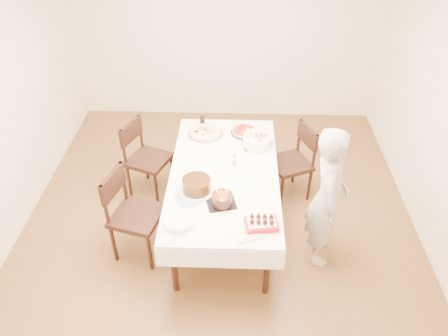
{
  "coord_description": "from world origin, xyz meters",
  "views": [
    {
      "loc": [
        0.18,
        -3.65,
        3.59
      ],
      "look_at": [
        0.05,
        -0.02,
        0.81
      ],
      "focal_mm": 35.0,
      "sensor_mm": 36.0,
      "label": 1
    }
  ],
  "objects_px": {
    "chair_right_savory": "(290,163)",
    "pizza_white": "(206,133)",
    "chair_left_savory": "(149,160)",
    "birthday_cake": "(222,196)",
    "dining_table": "(224,199)",
    "layer_cake": "(197,185)",
    "cola_glass": "(202,120)",
    "pasta_bowl": "(258,140)",
    "person": "(328,198)",
    "taper_candle": "(248,137)",
    "pizza_pepperoni": "(244,131)",
    "chair_left_dessert": "(137,216)",
    "strawberry_box": "(261,223)"
  },
  "relations": [
    {
      "from": "pizza_pepperoni",
      "to": "layer_cake",
      "type": "bearing_deg",
      "value": -113.78
    },
    {
      "from": "chair_right_savory",
      "to": "pizza_white",
      "type": "height_order",
      "value": "chair_right_savory"
    },
    {
      "from": "chair_left_savory",
      "to": "cola_glass",
      "type": "distance_m",
      "value": 0.81
    },
    {
      "from": "pizza_pepperoni",
      "to": "cola_glass",
      "type": "relative_size",
      "value": 2.94
    },
    {
      "from": "chair_right_savory",
      "to": "pasta_bowl",
      "type": "distance_m",
      "value": 0.53
    },
    {
      "from": "person",
      "to": "layer_cake",
      "type": "relative_size",
      "value": 4.3
    },
    {
      "from": "birthday_cake",
      "to": "strawberry_box",
      "type": "height_order",
      "value": "birthday_cake"
    },
    {
      "from": "pizza_white",
      "to": "pizza_pepperoni",
      "type": "height_order",
      "value": "same"
    },
    {
      "from": "chair_left_dessert",
      "to": "strawberry_box",
      "type": "height_order",
      "value": "chair_left_dessert"
    },
    {
      "from": "birthday_cake",
      "to": "chair_right_savory",
      "type": "bearing_deg",
      "value": 53.92
    },
    {
      "from": "chair_left_savory",
      "to": "pizza_white",
      "type": "relative_size",
      "value": 2.25
    },
    {
      "from": "chair_right_savory",
      "to": "pizza_white",
      "type": "xyz_separation_m",
      "value": [
        -1.02,
        0.18,
        0.3
      ]
    },
    {
      "from": "chair_right_savory",
      "to": "birthday_cake",
      "type": "height_order",
      "value": "chair_right_savory"
    },
    {
      "from": "cola_glass",
      "to": "person",
      "type": "bearing_deg",
      "value": -45.98
    },
    {
      "from": "chair_left_dessert",
      "to": "pizza_white",
      "type": "xyz_separation_m",
      "value": [
        0.62,
        1.17,
        0.26
      ]
    },
    {
      "from": "dining_table",
      "to": "pasta_bowl",
      "type": "distance_m",
      "value": 0.78
    },
    {
      "from": "layer_cake",
      "to": "taper_candle",
      "type": "bearing_deg",
      "value": 56.92
    },
    {
      "from": "layer_cake",
      "to": "birthday_cake",
      "type": "bearing_deg",
      "value": -36.49
    },
    {
      "from": "pasta_bowl",
      "to": "layer_cake",
      "type": "bearing_deg",
      "value": -126.87
    },
    {
      "from": "chair_left_savory",
      "to": "cola_glass",
      "type": "relative_size",
      "value": 8.73
    },
    {
      "from": "chair_left_savory",
      "to": "pasta_bowl",
      "type": "distance_m",
      "value": 1.33
    },
    {
      "from": "strawberry_box",
      "to": "person",
      "type": "bearing_deg",
      "value": 29.99
    },
    {
      "from": "taper_candle",
      "to": "strawberry_box",
      "type": "distance_m",
      "value": 1.27
    },
    {
      "from": "pasta_bowl",
      "to": "person",
      "type": "bearing_deg",
      "value": -54.94
    },
    {
      "from": "dining_table",
      "to": "chair_right_savory",
      "type": "height_order",
      "value": "chair_right_savory"
    },
    {
      "from": "cola_glass",
      "to": "layer_cake",
      "type": "height_order",
      "value": "layer_cake"
    },
    {
      "from": "chair_left_savory",
      "to": "strawberry_box",
      "type": "height_order",
      "value": "chair_left_savory"
    },
    {
      "from": "person",
      "to": "taper_candle",
      "type": "xyz_separation_m",
      "value": [
        -0.78,
        0.88,
        0.1
      ]
    },
    {
      "from": "dining_table",
      "to": "pizza_white",
      "type": "height_order",
      "value": "pizza_white"
    },
    {
      "from": "pizza_white",
      "to": "birthday_cake",
      "type": "height_order",
      "value": "birthday_cake"
    },
    {
      "from": "cola_glass",
      "to": "birthday_cake",
      "type": "relative_size",
      "value": 0.56
    },
    {
      "from": "chair_left_dessert",
      "to": "person",
      "type": "relative_size",
      "value": 0.65
    },
    {
      "from": "chair_left_dessert",
      "to": "person",
      "type": "bearing_deg",
      "value": -163.9
    },
    {
      "from": "pizza_pepperoni",
      "to": "birthday_cake",
      "type": "bearing_deg",
      "value": -99.64
    },
    {
      "from": "taper_candle",
      "to": "layer_cake",
      "type": "bearing_deg",
      "value": -123.08
    },
    {
      "from": "dining_table",
      "to": "chair_right_savory",
      "type": "bearing_deg",
      "value": 35.87
    },
    {
      "from": "chair_left_savory",
      "to": "taper_candle",
      "type": "xyz_separation_m",
      "value": [
        1.17,
        -0.08,
        0.41
      ]
    },
    {
      "from": "dining_table",
      "to": "layer_cake",
      "type": "bearing_deg",
      "value": -130.46
    },
    {
      "from": "birthday_cake",
      "to": "pizza_pepperoni",
      "type": "bearing_deg",
      "value": 80.36
    },
    {
      "from": "chair_left_dessert",
      "to": "pizza_pepperoni",
      "type": "xyz_separation_m",
      "value": [
        1.08,
        1.22,
        0.26
      ]
    },
    {
      "from": "dining_table",
      "to": "cola_glass",
      "type": "relative_size",
      "value": 19.43
    },
    {
      "from": "chair_right_savory",
      "to": "person",
      "type": "height_order",
      "value": "person"
    },
    {
      "from": "person",
      "to": "pizza_white",
      "type": "xyz_separation_m",
      "value": [
        -1.27,
        1.14,
        -0.01
      ]
    },
    {
      "from": "cola_glass",
      "to": "strawberry_box",
      "type": "relative_size",
      "value": 0.38
    },
    {
      "from": "dining_table",
      "to": "strawberry_box",
      "type": "xyz_separation_m",
      "value": [
        0.37,
        -0.79,
        0.41
      ]
    },
    {
      "from": "pasta_bowl",
      "to": "taper_candle",
      "type": "bearing_deg",
      "value": -155.41
    },
    {
      "from": "taper_candle",
      "to": "strawberry_box",
      "type": "relative_size",
      "value": 0.93
    },
    {
      "from": "cola_glass",
      "to": "birthday_cake",
      "type": "xyz_separation_m",
      "value": [
        0.3,
        -1.46,
        0.05
      ]
    },
    {
      "from": "chair_right_savory",
      "to": "chair_left_savory",
      "type": "relative_size",
      "value": 0.98
    },
    {
      "from": "pizza_pepperoni",
      "to": "pasta_bowl",
      "type": "xyz_separation_m",
      "value": [
        0.15,
        -0.25,
        0.04
      ]
    }
  ]
}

